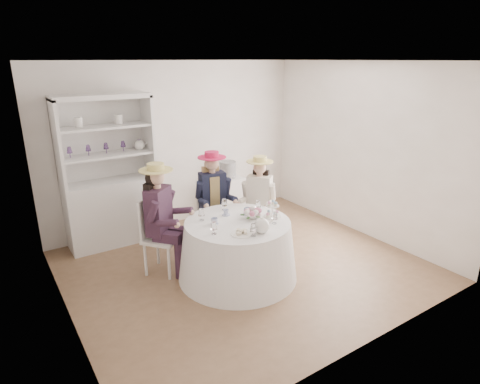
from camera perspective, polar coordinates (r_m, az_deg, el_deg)
ground at (r=5.63m, az=0.57°, el=-10.46°), size 4.50×4.50×0.00m
ceiling at (r=4.93m, az=0.67°, el=18.19°), size 4.50×4.50×0.00m
wall_back at (r=6.82m, az=-8.90°, el=6.62°), size 4.50×0.00×4.50m
wall_front at (r=3.72m, az=18.18°, el=-4.15°), size 4.50×0.00×4.50m
wall_left at (r=4.34m, az=-24.85°, el=-1.78°), size 0.00×4.50×4.50m
wall_right at (r=6.61m, az=17.07°, el=5.65°), size 0.00×4.50×4.50m
tea_table at (r=5.22m, az=-0.34°, el=-8.18°), size 1.54×1.54×0.77m
hutch at (r=6.34m, az=-17.91°, el=-0.10°), size 1.49×0.91×2.26m
side_table at (r=7.25m, az=-1.71°, el=-0.60°), size 0.50×0.50×0.72m
hatbox at (r=7.10m, az=-1.75°, el=3.23°), size 0.32×0.32×0.29m
guest_left at (r=5.25m, az=-11.23°, el=-2.93°), size 0.62×0.64×1.49m
guest_mid at (r=5.92m, az=-3.85°, el=-0.28°), size 0.55×0.57×1.46m
guest_right at (r=5.94m, az=2.70°, el=-0.63°), size 0.59×0.57×1.39m
spare_chair at (r=6.30m, az=-11.70°, el=-2.85°), size 0.52×0.52×0.89m
teacup_a at (r=4.99m, az=-3.65°, el=-4.19°), size 0.09×0.09×0.07m
teacup_b at (r=5.25m, az=-2.02°, el=-2.97°), size 0.08×0.08×0.07m
teacup_c at (r=5.29m, az=1.06°, el=-2.76°), size 0.11×0.11×0.08m
flower_bowl at (r=5.17m, az=1.87°, el=-3.46°), size 0.25×0.25×0.05m
flower_arrangement at (r=5.12m, az=1.59°, el=-2.84°), size 0.19×0.19×0.07m
table_teapot at (r=4.73m, az=3.11°, el=-4.81°), size 0.27×0.19×0.20m
sandwich_plate at (r=4.71m, az=0.22°, el=-5.85°), size 0.25×0.25×0.06m
cupcake_stand at (r=5.20m, az=4.64°, el=-2.73°), size 0.23×0.23×0.21m
stemware_set at (r=5.03m, az=-0.36°, el=-3.46°), size 0.95×0.99×0.15m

